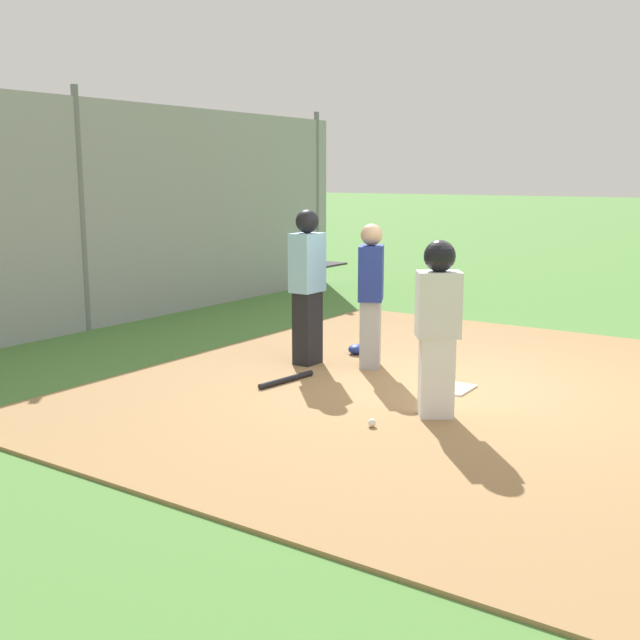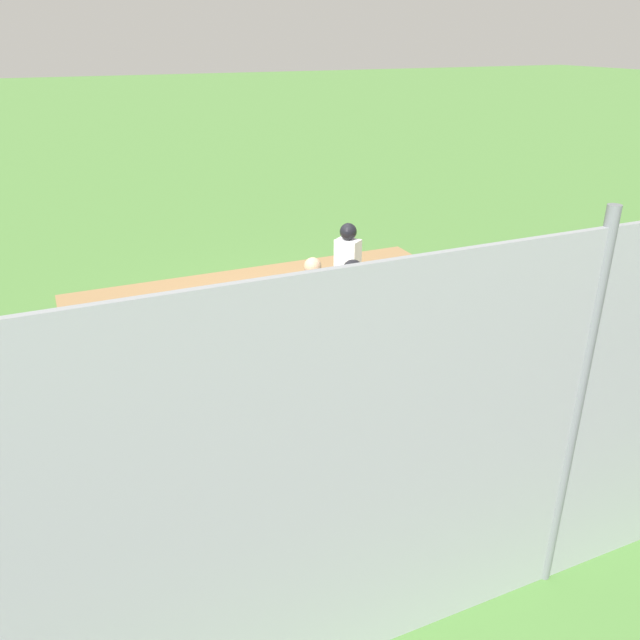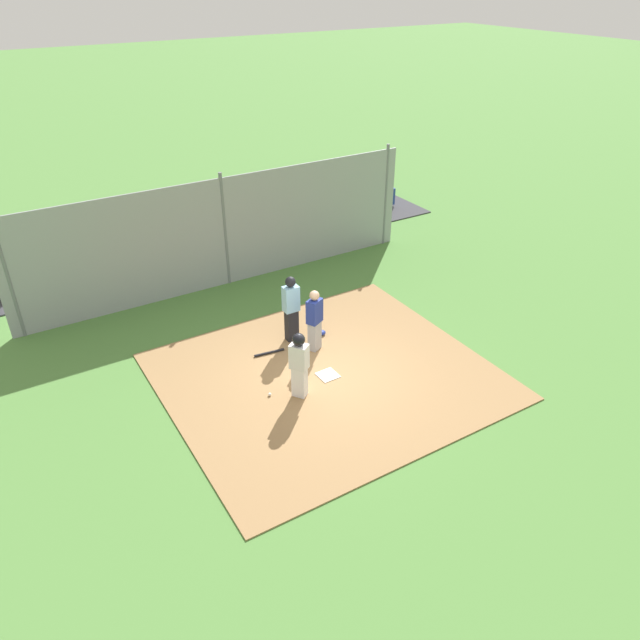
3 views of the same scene
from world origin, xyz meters
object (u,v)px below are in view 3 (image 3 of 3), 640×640
baseball_bat (269,353)px  umpire (291,307)px  parked_car_silver (106,231)px  catcher (315,319)px  home_plate (328,375)px  catcher_mask (321,333)px  baseball (270,394)px  parked_car_blue (336,193)px  runner (299,361)px

baseball_bat → umpire: bearing=-152.1°
parked_car_silver → baseball_bat: bearing=106.7°
catcher → parked_car_silver: size_ratio=0.37×
home_plate → baseball_bat: 1.68m
umpire → catcher_mask: umpire is taller
baseball → parked_car_silver: size_ratio=0.02×
baseball_bat → baseball: size_ratio=10.34×
home_plate → catcher_mask: (-0.79, -1.59, 0.05)m
parked_car_blue → parked_car_silver: size_ratio=1.01×
catcher_mask → baseball: (2.29, 1.56, -0.02)m
umpire → parked_car_silver: (2.45, -8.24, -0.34)m
runner → catcher_mask: bearing=12.8°
parked_car_silver → catcher_mask: bearing=116.4°
runner → parked_car_silver: 10.44m
parked_car_blue → baseball_bat: bearing=-123.6°
parked_car_blue → runner: bearing=-118.4°
runner → baseball: size_ratio=21.41×
parked_car_blue → catcher_mask: bearing=-116.9°
catcher → umpire: 0.73m
umpire → parked_car_silver: umpire is taller
home_plate → runner: runner is taller
baseball → parked_car_blue: bearing=-129.6°
runner → baseball: (0.59, -0.31, -0.86)m
catcher_mask → runner: bearing=47.8°
catcher → baseball: size_ratio=21.76×
umpire → baseball: size_ratio=23.73×
home_plate → catcher_mask: size_ratio=1.83×
home_plate → parked_car_blue: bearing=-123.6°
runner → home_plate: bearing=-17.3°
home_plate → umpire: (-0.06, -1.80, 0.92)m
catcher → baseball: (1.82, 1.10, -0.80)m
catcher → catcher_mask: (-0.47, -0.46, -0.78)m
parked_car_blue → umpire: bearing=-121.2°
baseball → parked_car_blue: parked_car_blue is taller
runner → parked_car_silver: bearing=63.2°
runner → parked_car_silver: size_ratio=0.36×
baseball_bat → parked_car_silver: 8.71m
parked_car_blue → parked_car_silver: (8.55, -0.78, 0.00)m
home_plate → baseball: (1.49, -0.02, 0.03)m
baseball_bat → home_plate: bearing=123.9°
home_plate → parked_car_silver: (2.40, -10.04, 0.57)m
home_plate → parked_car_silver: parked_car_silver is taller
catcher_mask → baseball_bat: bearing=3.0°
parked_car_blue → home_plate: bearing=-115.5°
home_plate → baseball: 1.49m
baseball_bat → parked_car_blue: 10.39m
baseball → parked_car_blue: size_ratio=0.02×
umpire → home_plate: bearing=-1.6°
runner → parked_car_silver: (1.49, -10.33, -0.31)m
catcher → baseball_bat: size_ratio=2.10×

